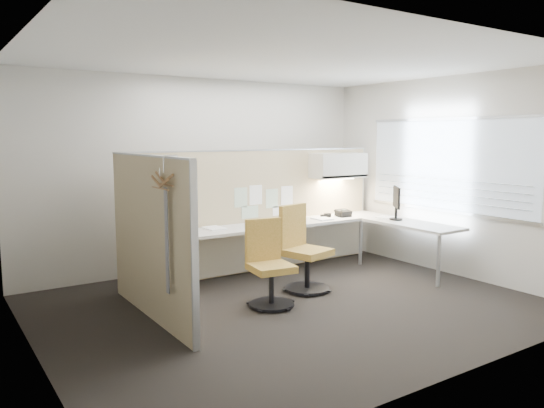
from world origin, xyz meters
TOP-DOWN VIEW (x-y plane):
  - floor at (0.00, 0.00)m, footprint 5.50×4.50m
  - ceiling at (0.00, 0.00)m, footprint 5.50×4.50m
  - wall_back at (0.00, 2.25)m, footprint 5.50×0.02m
  - wall_front at (0.00, -2.25)m, footprint 5.50×0.02m
  - wall_left at (-2.75, 0.00)m, footprint 0.02×4.50m
  - wall_right at (2.75, 0.00)m, footprint 0.02×4.50m
  - window_pane at (2.73, 0.00)m, footprint 0.01×2.80m
  - partition_back at (0.55, 1.60)m, footprint 4.10×0.06m
  - partition_left at (-1.50, 0.50)m, footprint 0.06×2.20m
  - desk at (0.93, 1.13)m, footprint 4.00×2.07m
  - overhead_bin at (1.90, 1.39)m, footprint 0.90×0.36m
  - task_light_strip at (1.90, 1.39)m, footprint 0.60×0.06m
  - pinned_papers at (0.63, 1.57)m, footprint 1.01×0.00m
  - poster at (-1.05, 1.57)m, footprint 0.28×0.00m
  - chair_left at (-0.21, 0.15)m, footprint 0.52×0.54m
  - chair_right at (0.48, 0.42)m, footprint 0.61×0.63m
  - monitor at (2.30, 0.55)m, footprint 0.31×0.39m
  - phone at (1.88, 1.24)m, footprint 0.22×0.21m
  - stapler at (1.57, 1.30)m, footprint 0.14×0.09m
  - tape_dispenser at (1.64, 1.32)m, footprint 0.11×0.07m
  - coat_hook at (-1.58, -0.10)m, footprint 0.18×0.44m
  - paper_stack_0 at (-1.02, 1.26)m, footprint 0.29×0.34m
  - paper_stack_1 at (-0.29, 1.36)m, footprint 0.25×0.31m
  - paper_stack_2 at (0.37, 1.23)m, footprint 0.27×0.33m
  - paper_stack_3 at (0.85, 1.29)m, footprint 0.25×0.32m
  - paper_stack_4 at (1.43, 1.20)m, footprint 0.24×0.31m
  - paper_stack_5 at (2.31, 0.72)m, footprint 0.30×0.35m

SIDE VIEW (x-z plane):
  - floor at x=0.00m, z-range -0.01..0.00m
  - chair_left at x=-0.21m, z-range -0.03..0.96m
  - chair_right at x=0.48m, z-range -0.04..1.04m
  - desk at x=0.93m, z-range 0.24..0.97m
  - paper_stack_3 at x=0.85m, z-range 0.73..0.74m
  - paper_stack_4 at x=1.43m, z-range 0.73..0.75m
  - paper_stack_1 at x=-0.29m, z-range 0.73..0.75m
  - paper_stack_5 at x=2.31m, z-range 0.73..0.75m
  - paper_stack_0 at x=-1.02m, z-range 0.73..0.76m
  - paper_stack_2 at x=0.37m, z-range 0.73..0.77m
  - stapler at x=1.57m, z-range 0.73..0.78m
  - tape_dispenser at x=1.64m, z-range 0.73..0.79m
  - phone at x=1.88m, z-range 0.72..0.84m
  - partition_back at x=0.55m, z-range 0.00..1.75m
  - partition_left at x=-1.50m, z-range 0.00..1.75m
  - monitor at x=2.30m, z-range 0.77..1.26m
  - pinned_papers at x=0.63m, z-range 0.80..1.27m
  - task_light_strip at x=1.90m, z-range 1.29..1.31m
  - wall_back at x=0.00m, z-range 0.00..2.80m
  - wall_front at x=0.00m, z-range 0.00..2.80m
  - wall_left at x=-2.75m, z-range 0.00..2.80m
  - wall_right at x=2.75m, z-range 0.00..2.80m
  - coat_hook at x=-1.58m, z-range 0.75..2.09m
  - poster at x=-1.05m, z-range 1.24..1.59m
  - overhead_bin at x=1.90m, z-range 1.32..1.70m
  - window_pane at x=2.73m, z-range 0.90..2.20m
  - ceiling at x=0.00m, z-range 2.80..2.81m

